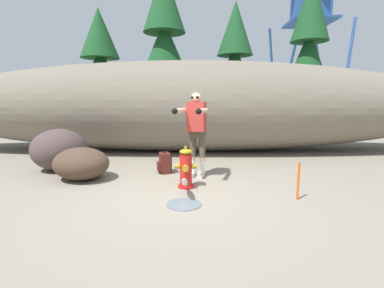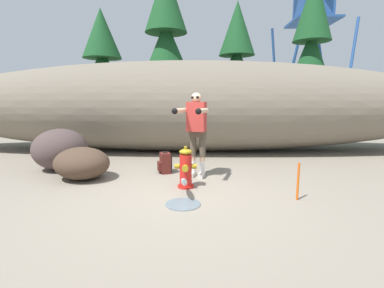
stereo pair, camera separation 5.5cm
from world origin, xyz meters
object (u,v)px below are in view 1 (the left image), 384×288
(boulder_mid, at_px, (81,163))
(boulder_large, at_px, (59,149))
(spare_backpack, at_px, (165,163))
(fire_hydrant, at_px, (186,169))
(watchtower, at_px, (310,8))
(survey_stake, at_px, (298,181))
(utility_worker, at_px, (196,124))

(boulder_mid, bearing_deg, boulder_large, 136.47)
(spare_backpack, height_order, boulder_large, boulder_large)
(fire_hydrant, distance_m, spare_backpack, 1.14)
(fire_hydrant, height_order, watchtower, watchtower)
(spare_backpack, relative_size, boulder_mid, 0.41)
(survey_stake, bearing_deg, spare_backpack, 144.99)
(utility_worker, relative_size, watchtower, 0.19)
(fire_hydrant, xyz_separation_m, watchtower, (6.95, 12.75, 6.60))
(boulder_mid, distance_m, watchtower, 16.61)
(watchtower, bearing_deg, spare_backpack, -122.41)
(fire_hydrant, xyz_separation_m, boulder_mid, (-2.11, 0.51, -0.03))
(fire_hydrant, height_order, utility_worker, utility_worker)
(fire_hydrant, height_order, boulder_large, boulder_large)
(survey_stake, bearing_deg, fire_hydrant, 161.78)
(fire_hydrant, distance_m, boulder_mid, 2.17)
(watchtower, xyz_separation_m, survey_stake, (-5.15, -13.34, -6.65))
(spare_backpack, bearing_deg, fire_hydrant, 98.45)
(fire_hydrant, distance_m, boulder_large, 3.18)
(fire_hydrant, bearing_deg, survey_stake, -18.22)
(fire_hydrant, distance_m, watchtower, 15.95)
(spare_backpack, relative_size, watchtower, 0.05)
(spare_backpack, bearing_deg, boulder_mid, -0.08)
(boulder_mid, height_order, watchtower, watchtower)
(spare_backpack, bearing_deg, survey_stake, 127.26)
(spare_backpack, xyz_separation_m, boulder_large, (-2.41, 0.25, 0.25))
(watchtower, bearing_deg, boulder_large, -130.65)
(utility_worker, relative_size, boulder_large, 1.43)
(utility_worker, height_order, boulder_large, utility_worker)
(boulder_mid, xyz_separation_m, watchtower, (9.05, 12.24, 6.63))
(boulder_large, distance_m, boulder_mid, 1.12)
(fire_hydrant, relative_size, spare_backpack, 1.61)
(survey_stake, bearing_deg, boulder_mid, 164.26)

